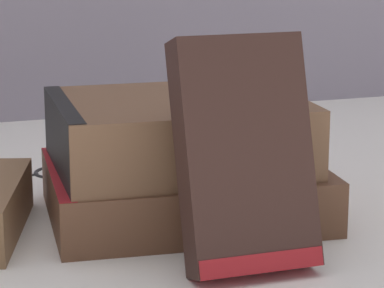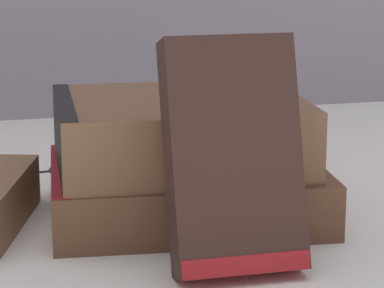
# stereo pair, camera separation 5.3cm
# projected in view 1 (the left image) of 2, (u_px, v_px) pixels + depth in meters

# --- Properties ---
(ground_plane) EXTENTS (3.00, 3.00, 0.00)m
(ground_plane) POSITION_uv_depth(u_px,v_px,m) (135.00, 221.00, 0.68)
(ground_plane) COLOR white
(book_flat_bottom) EXTENTS (0.21, 0.17, 0.04)m
(book_flat_bottom) POSITION_uv_depth(u_px,v_px,m) (177.00, 191.00, 0.68)
(book_flat_bottom) COLOR brown
(book_flat_bottom) RESTS_ON ground_plane
(book_flat_top) EXTENTS (0.19, 0.15, 0.05)m
(book_flat_top) POSITION_uv_depth(u_px,v_px,m) (170.00, 132.00, 0.67)
(book_flat_top) COLOR brown
(book_flat_top) RESTS_ON book_flat_bottom
(book_leaning_front) EXTENTS (0.08, 0.07, 0.15)m
(book_leaning_front) POSITION_uv_depth(u_px,v_px,m) (245.00, 162.00, 0.57)
(book_leaning_front) COLOR #331E19
(book_leaning_front) RESTS_ON ground_plane
(pocket_watch) EXTENTS (0.06, 0.06, 0.01)m
(pocket_watch) POSITION_uv_depth(u_px,v_px,m) (233.00, 91.00, 0.68)
(pocket_watch) COLOR white
(pocket_watch) RESTS_ON book_flat_top
(reading_glasses) EXTENTS (0.10, 0.05, 0.00)m
(reading_glasses) POSITION_uv_depth(u_px,v_px,m) (28.00, 174.00, 0.79)
(reading_glasses) COLOR black
(reading_glasses) RESTS_ON ground_plane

